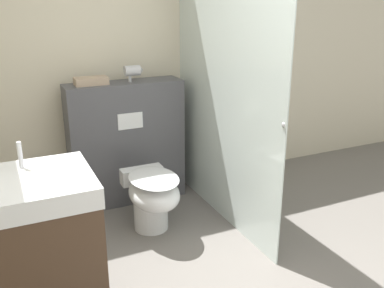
# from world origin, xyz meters

# --- Properties ---
(wall_back) EXTENTS (8.00, 0.06, 2.50)m
(wall_back) POSITION_xyz_m (0.00, 2.36, 1.25)
(wall_back) COLOR beige
(wall_back) RESTS_ON ground_plane
(partition_panel) EXTENTS (1.03, 0.29, 1.11)m
(partition_panel) POSITION_xyz_m (-0.08, 2.12, 0.56)
(partition_panel) COLOR #4C4C51
(partition_panel) RESTS_ON ground_plane
(shower_glass) EXTENTS (0.04, 1.68, 2.15)m
(shower_glass) POSITION_xyz_m (0.56, 1.49, 1.07)
(shower_glass) COLOR silver
(shower_glass) RESTS_ON ground_plane
(toilet) EXTENTS (0.38, 0.62, 0.49)m
(toilet) POSITION_xyz_m (-0.08, 1.47, 0.30)
(toilet) COLOR white
(toilet) RESTS_ON ground_plane
(sink_vanity) EXTENTS (0.64, 0.55, 1.12)m
(sink_vanity) POSITION_xyz_m (-1.03, 0.60, 0.49)
(sink_vanity) COLOR #473323
(sink_vanity) RESTS_ON ground_plane
(hair_drier) EXTENTS (0.16, 0.09, 0.14)m
(hair_drier) POSITION_xyz_m (0.01, 2.11, 1.21)
(hair_drier) COLOR #B7B7BC
(hair_drier) RESTS_ON partition_panel
(folded_towel) EXTENTS (0.27, 0.15, 0.06)m
(folded_towel) POSITION_xyz_m (-0.35, 2.12, 1.14)
(folded_towel) COLOR tan
(folded_towel) RESTS_ON partition_panel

